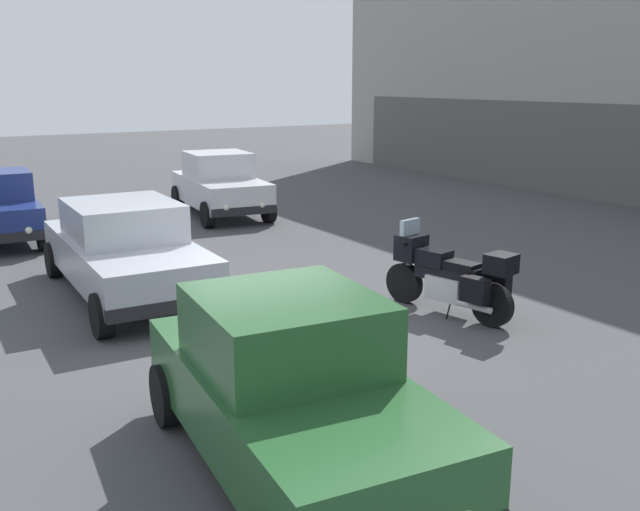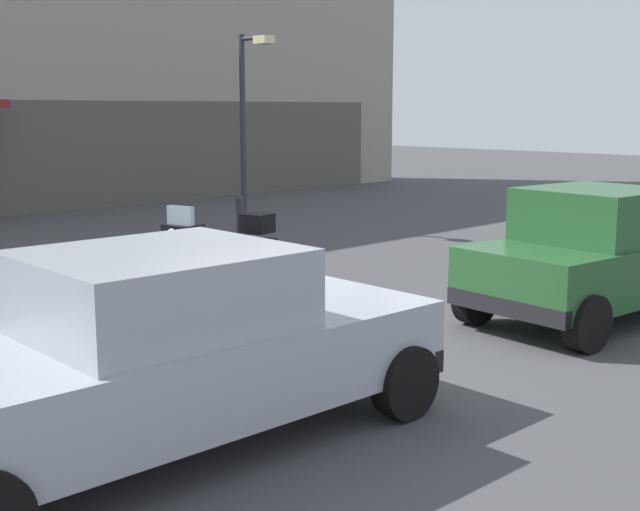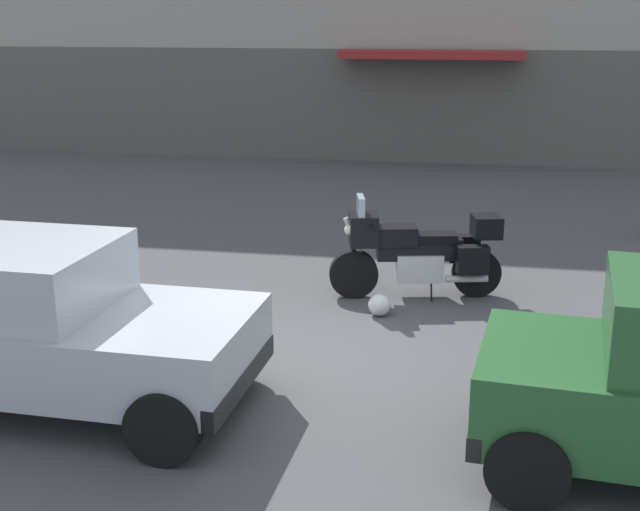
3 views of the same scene
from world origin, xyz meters
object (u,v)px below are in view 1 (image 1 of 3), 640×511
(car_hatchback_near, at_px, (291,389))
(car_sedan_far, at_px, (125,249))
(helmet, at_px, (387,307))
(car_wagon_end, at_px, (220,184))
(motorcycle, at_px, (449,275))

(car_hatchback_near, bearing_deg, car_sedan_far, -177.86)
(helmet, xyz_separation_m, car_wagon_end, (-8.95, 1.28, 0.67))
(motorcycle, height_order, helmet, motorcycle)
(car_hatchback_near, bearing_deg, car_wagon_end, 164.55)
(car_sedan_far, bearing_deg, car_wagon_end, -34.26)
(helmet, xyz_separation_m, car_sedan_far, (-3.11, -3.00, 0.64))
(helmet, height_order, car_sedan_far, car_sedan_far)
(motorcycle, bearing_deg, car_sedan_far, 34.78)
(car_hatchback_near, relative_size, car_sedan_far, 0.86)
(car_sedan_far, height_order, car_wagon_end, car_wagon_end)
(motorcycle, distance_m, car_hatchback_near, 4.99)
(car_hatchback_near, xyz_separation_m, car_wagon_end, (-12.02, 4.67, 0.00))
(motorcycle, height_order, car_sedan_far, car_sedan_far)
(motorcycle, bearing_deg, helmet, 50.92)
(car_wagon_end, bearing_deg, car_sedan_far, -29.36)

